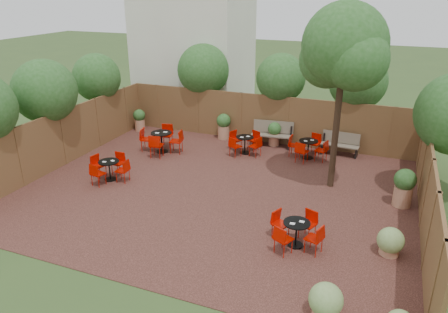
% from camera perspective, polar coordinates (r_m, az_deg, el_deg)
% --- Properties ---
extents(ground, '(80.00, 80.00, 0.00)m').
position_cam_1_polar(ground, '(13.69, -0.93, -4.59)').
color(ground, '#354F23').
rests_on(ground, ground).
extents(courtyard_paving, '(12.00, 10.00, 0.02)m').
position_cam_1_polar(courtyard_paving, '(13.69, -0.93, -4.55)').
color(courtyard_paving, '#321A14').
rests_on(courtyard_paving, ground).
extents(fence_back, '(12.00, 0.08, 2.00)m').
position_cam_1_polar(fence_back, '(17.73, 5.29, 5.06)').
color(fence_back, brown).
rests_on(fence_back, ground).
extents(fence_left, '(0.08, 10.00, 2.00)m').
position_cam_1_polar(fence_left, '(16.40, -20.71, 2.30)').
color(fence_left, brown).
rests_on(fence_left, ground).
extents(fence_right, '(0.08, 10.00, 2.00)m').
position_cam_1_polar(fence_right, '(12.47, 25.52, -4.58)').
color(fence_right, brown).
rests_on(fence_right, ground).
extents(neighbour_building, '(5.00, 4.00, 8.00)m').
position_cam_1_polar(neighbour_building, '(21.50, -4.02, 16.23)').
color(neighbour_building, silver).
rests_on(neighbour_building, ground).
extents(overhang_foliage, '(15.60, 10.52, 2.38)m').
position_cam_1_polar(overhang_foliage, '(15.62, -1.65, 9.15)').
color(overhang_foliage, '#23521A').
rests_on(overhang_foliage, ground).
extents(courtyard_tree, '(2.67, 2.57, 5.74)m').
position_cam_1_polar(courtyard_tree, '(13.17, 15.68, 13.35)').
color(courtyard_tree, black).
rests_on(courtyard_tree, courtyard_paving).
extents(park_bench_left, '(1.68, 0.72, 1.01)m').
position_cam_1_polar(park_bench_left, '(17.40, 6.48, 3.09)').
color(park_bench_left, brown).
rests_on(park_bench_left, courtyard_paving).
extents(park_bench_right, '(1.44, 0.56, 0.87)m').
position_cam_1_polar(park_bench_right, '(16.96, 15.25, 1.69)').
color(park_bench_right, brown).
rests_on(park_bench_right, courtyard_paving).
extents(bistro_tables, '(8.06, 7.38, 0.92)m').
position_cam_1_polar(bistro_tables, '(15.08, -1.15, -0.20)').
color(bistro_tables, black).
rests_on(bistro_tables, courtyard_paving).
extents(planters, '(11.61, 4.22, 1.16)m').
position_cam_1_polar(planters, '(16.31, 4.94, 2.07)').
color(planters, '#AA7355').
rests_on(planters, courtyard_paving).
extents(low_shrubs, '(1.97, 3.37, 0.74)m').
position_cam_1_polar(low_shrubs, '(9.78, 18.47, -15.48)').
color(low_shrubs, '#AA7355').
rests_on(low_shrubs, courtyard_paving).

